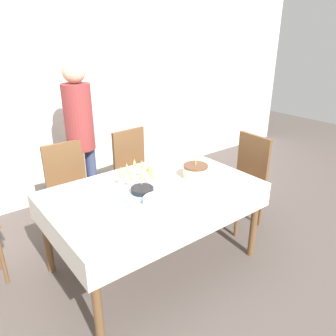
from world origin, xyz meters
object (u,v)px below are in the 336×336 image
at_px(dining_chair_right_end, 244,177).
at_px(plate_stack_dessert, 142,191).
at_px(dining_chair_far_left, 71,188).
at_px(dining_chair_far_right, 136,170).
at_px(person_standing, 80,129).
at_px(champagne_tray, 139,175).
at_px(birthday_cake, 195,171).
at_px(plate_stack_main, 159,201).

relative_size(dining_chair_right_end, plate_stack_dessert, 5.29).
xyz_separation_m(dining_chair_far_left, dining_chair_far_right, (0.74, -0.00, 0.00)).
bearing_deg(person_standing, champagne_tray, -84.60).
xyz_separation_m(dining_chair_right_end, birthday_cake, (-0.75, -0.05, 0.28)).
bearing_deg(birthday_cake, dining_chair_far_right, 93.07).
height_order(dining_chair_far_right, birthday_cake, dining_chair_far_right).
distance_m(dining_chair_right_end, person_standing, 1.76).
xyz_separation_m(dining_chair_far_right, person_standing, (-0.50, 0.21, 0.50)).
distance_m(birthday_cake, plate_stack_dessert, 0.54).
xyz_separation_m(champagne_tray, person_standing, (-0.09, 0.93, 0.20)).
xyz_separation_m(dining_chair_far_right, dining_chair_right_end, (0.80, -0.86, 0.00)).
distance_m(dining_chair_far_right, dining_chair_right_end, 1.17).
relative_size(birthday_cake, person_standing, 0.13).
bearing_deg(plate_stack_dessert, person_standing, 90.77).
bearing_deg(dining_chair_far_left, person_standing, 41.60).
bearing_deg(dining_chair_far_right, birthday_cake, -86.93).
distance_m(dining_chair_far_left, birthday_cake, 1.23).
height_order(birthday_cake, plate_stack_dessert, birthday_cake).
xyz_separation_m(dining_chair_right_end, person_standing, (-1.30, 1.07, 0.50)).
bearing_deg(dining_chair_right_end, person_standing, 140.45).
distance_m(dining_chair_far_right, person_standing, 0.74).
height_order(champagne_tray, plate_stack_main, champagne_tray).
bearing_deg(champagne_tray, birthday_cake, -22.65).
relative_size(plate_stack_main, plate_stack_dessert, 1.30).
height_order(champagne_tray, plate_stack_dessert, champagne_tray).
bearing_deg(dining_chair_right_end, plate_stack_dessert, -179.43).
bearing_deg(dining_chair_right_end, dining_chair_far_right, 132.86).
xyz_separation_m(birthday_cake, plate_stack_dessert, (-0.53, 0.04, -0.04)).
relative_size(dining_chair_far_right, dining_chair_right_end, 1.00).
height_order(dining_chair_far_right, dining_chair_right_end, same).
height_order(plate_stack_main, plate_stack_dessert, same).
height_order(dining_chair_far_left, dining_chair_far_right, same).
height_order(dining_chair_far_left, dining_chair_right_end, same).
distance_m(birthday_cake, person_standing, 1.27).
xyz_separation_m(dining_chair_far_left, champagne_tray, (0.33, -0.72, 0.30)).
height_order(birthday_cake, champagne_tray, birthday_cake).
xyz_separation_m(champagne_tray, plate_stack_dessert, (-0.07, -0.16, -0.06)).
height_order(dining_chair_right_end, plate_stack_dessert, dining_chair_right_end).
xyz_separation_m(dining_chair_right_end, champagne_tray, (-1.21, 0.14, 0.30)).
bearing_deg(person_standing, birthday_cake, -63.89).
xyz_separation_m(champagne_tray, plate_stack_main, (-0.07, -0.37, -0.06)).
relative_size(dining_chair_far_left, plate_stack_dessert, 5.29).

